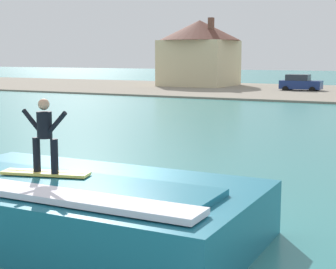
% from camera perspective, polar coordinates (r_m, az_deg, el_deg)
% --- Properties ---
extents(ground_plane, '(260.00, 260.00, 0.00)m').
position_cam_1_polar(ground_plane, '(12.94, -6.41, -9.00)').
color(ground_plane, teal).
extents(wave_crest, '(7.68, 4.24, 1.33)m').
position_cam_1_polar(wave_crest, '(11.74, -9.60, -7.69)').
color(wave_crest, '#1C6B82').
rests_on(wave_crest, ground_plane).
extents(surfboard, '(1.97, 0.91, 0.06)m').
position_cam_1_polar(surfboard, '(11.78, -12.91, -4.03)').
color(surfboard, '#EAD159').
rests_on(surfboard, wave_crest).
extents(surfer, '(1.17, 0.32, 1.58)m').
position_cam_1_polar(surfer, '(11.54, -13.01, 0.28)').
color(surfer, black).
rests_on(surfer, surfboard).
extents(car_near_shore, '(4.33, 2.16, 1.86)m').
position_cam_1_polar(car_near_shore, '(59.08, 13.90, 5.34)').
color(car_near_shore, navy).
rests_on(car_near_shore, ground_plane).
extents(house_with_chimney, '(10.11, 10.11, 8.31)m').
position_cam_1_polar(house_with_chimney, '(66.69, 3.37, 8.94)').
color(house_with_chimney, beige).
rests_on(house_with_chimney, ground_plane).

